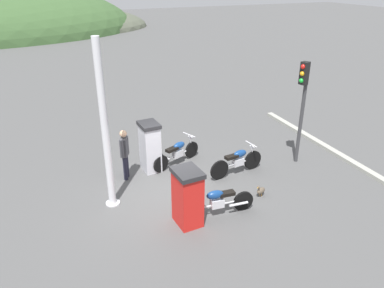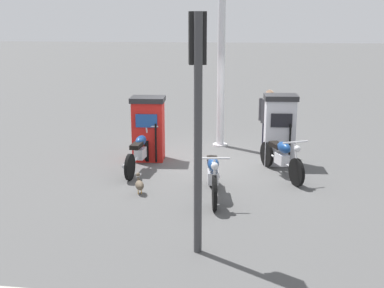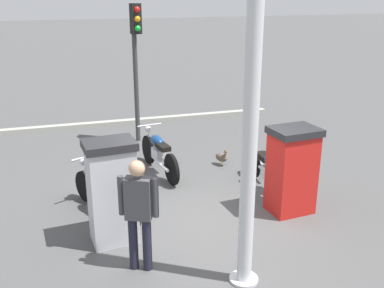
{
  "view_description": "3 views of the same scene",
  "coord_description": "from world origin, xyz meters",
  "px_view_note": "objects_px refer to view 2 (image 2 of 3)",
  "views": [
    {
      "loc": [
        -3.29,
        -9.0,
        6.03
      ],
      "look_at": [
        0.87,
        0.58,
        1.18
      ],
      "focal_mm": 34.61,
      "sensor_mm": 36.0,
      "label": 1
    },
    {
      "loc": [
        11.53,
        0.86,
        3.43
      ],
      "look_at": [
        1.53,
        -0.31,
        0.87
      ],
      "focal_mm": 46.72,
      "sensor_mm": 36.0,
      "label": 2
    },
    {
      "loc": [
        -6.56,
        2.44,
        3.79
      ],
      "look_at": [
        1.0,
        -0.13,
        1.05
      ],
      "focal_mm": 41.85,
      "sensor_mm": 36.0,
      "label": 3
    }
  ],
  "objects_px": {
    "fuel_pump_near": "(148,128)",
    "motorcycle_far_pump": "(282,157)",
    "fuel_pump_far": "(280,129)",
    "wandering_duck": "(139,185)",
    "motorcycle_near_pump": "(140,151)",
    "motorcycle_extra": "(213,175)",
    "roadside_traffic_light": "(198,92)",
    "attendant_person": "(269,117)",
    "canopy_support_pole": "(221,63)"
  },
  "relations": [
    {
      "from": "motorcycle_far_pump",
      "to": "attendant_person",
      "type": "relative_size",
      "value": 1.16
    },
    {
      "from": "motorcycle_extra",
      "to": "attendant_person",
      "type": "xyz_separation_m",
      "value": [
        -3.4,
        1.16,
        0.49
      ]
    },
    {
      "from": "fuel_pump_near",
      "to": "motorcycle_far_pump",
      "type": "height_order",
      "value": "fuel_pump_near"
    },
    {
      "from": "fuel_pump_far",
      "to": "motorcycle_near_pump",
      "type": "height_order",
      "value": "fuel_pump_far"
    },
    {
      "from": "motorcycle_near_pump",
      "to": "motorcycle_extra",
      "type": "relative_size",
      "value": 1.02
    },
    {
      "from": "fuel_pump_far",
      "to": "motorcycle_far_pump",
      "type": "height_order",
      "value": "fuel_pump_far"
    },
    {
      "from": "motorcycle_far_pump",
      "to": "motorcycle_extra",
      "type": "distance_m",
      "value": 2.09
    },
    {
      "from": "fuel_pump_near",
      "to": "fuel_pump_far",
      "type": "distance_m",
      "value": 3.17
    },
    {
      "from": "motorcycle_near_pump",
      "to": "motorcycle_far_pump",
      "type": "bearing_deg",
      "value": 88.36
    },
    {
      "from": "wandering_duck",
      "to": "motorcycle_extra",
      "type": "bearing_deg",
      "value": 88.6
    },
    {
      "from": "fuel_pump_near",
      "to": "canopy_support_pole",
      "type": "relative_size",
      "value": 0.34
    },
    {
      "from": "motorcycle_far_pump",
      "to": "canopy_support_pole",
      "type": "relative_size",
      "value": 0.41
    },
    {
      "from": "wandering_duck",
      "to": "motorcycle_near_pump",
      "type": "bearing_deg",
      "value": -168.07
    },
    {
      "from": "motorcycle_far_pump",
      "to": "roadside_traffic_light",
      "type": "relative_size",
      "value": 0.55
    },
    {
      "from": "fuel_pump_near",
      "to": "motorcycle_extra",
      "type": "bearing_deg",
      "value": 35.39
    },
    {
      "from": "attendant_person",
      "to": "canopy_support_pole",
      "type": "distance_m",
      "value": 1.97
    },
    {
      "from": "fuel_pump_near",
      "to": "roadside_traffic_light",
      "type": "xyz_separation_m",
      "value": [
        4.78,
        1.72,
        1.61
      ]
    },
    {
      "from": "fuel_pump_near",
      "to": "wandering_duck",
      "type": "height_order",
      "value": "fuel_pump_near"
    },
    {
      "from": "attendant_person",
      "to": "wandering_duck",
      "type": "bearing_deg",
      "value": -38.03
    },
    {
      "from": "fuel_pump_far",
      "to": "motorcycle_far_pump",
      "type": "bearing_deg",
      "value": 0.8
    },
    {
      "from": "fuel_pump_far",
      "to": "motorcycle_far_pump",
      "type": "distance_m",
      "value": 1.04
    },
    {
      "from": "attendant_person",
      "to": "fuel_pump_near",
      "type": "bearing_deg",
      "value": -73.02
    },
    {
      "from": "fuel_pump_far",
      "to": "motorcycle_far_pump",
      "type": "xyz_separation_m",
      "value": [
        0.96,
        0.01,
        -0.4
      ]
    },
    {
      "from": "fuel_pump_near",
      "to": "motorcycle_extra",
      "type": "distance_m",
      "value": 3.09
    },
    {
      "from": "fuel_pump_far",
      "to": "motorcycle_far_pump",
      "type": "relative_size",
      "value": 0.87
    },
    {
      "from": "motorcycle_near_pump",
      "to": "wandering_duck",
      "type": "distance_m",
      "value": 1.66
    },
    {
      "from": "motorcycle_far_pump",
      "to": "wandering_duck",
      "type": "height_order",
      "value": "motorcycle_far_pump"
    },
    {
      "from": "attendant_person",
      "to": "canopy_support_pole",
      "type": "height_order",
      "value": "canopy_support_pole"
    },
    {
      "from": "wandering_duck",
      "to": "roadside_traffic_light",
      "type": "xyz_separation_m",
      "value": [
        2.31,
        1.41,
        2.21
      ]
    },
    {
      "from": "attendant_person",
      "to": "wandering_duck",
      "type": "relative_size",
      "value": 4.1
    },
    {
      "from": "motorcycle_near_pump",
      "to": "motorcycle_far_pump",
      "type": "relative_size",
      "value": 1.06
    },
    {
      "from": "fuel_pump_far",
      "to": "roadside_traffic_light",
      "type": "height_order",
      "value": "roadside_traffic_light"
    },
    {
      "from": "fuel_pump_near",
      "to": "canopy_support_pole",
      "type": "xyz_separation_m",
      "value": [
        -1.63,
        1.66,
        1.47
      ]
    },
    {
      "from": "roadside_traffic_light",
      "to": "fuel_pump_far",
      "type": "bearing_deg",
      "value": 163.07
    },
    {
      "from": "motorcycle_near_pump",
      "to": "wandering_duck",
      "type": "height_order",
      "value": "motorcycle_near_pump"
    },
    {
      "from": "wandering_duck",
      "to": "motorcycle_far_pump",
      "type": "bearing_deg",
      "value": 117.72
    },
    {
      "from": "fuel_pump_near",
      "to": "roadside_traffic_light",
      "type": "bearing_deg",
      "value": 19.76
    },
    {
      "from": "fuel_pump_near",
      "to": "wandering_duck",
      "type": "bearing_deg",
      "value": 7.14
    },
    {
      "from": "fuel_pump_near",
      "to": "attendant_person",
      "type": "xyz_separation_m",
      "value": [
        -0.9,
        2.94,
        0.16
      ]
    },
    {
      "from": "fuel_pump_far",
      "to": "fuel_pump_near",
      "type": "bearing_deg",
      "value": -90.0
    },
    {
      "from": "fuel_pump_far",
      "to": "wandering_duck",
      "type": "bearing_deg",
      "value": -49.23
    },
    {
      "from": "attendant_person",
      "to": "motorcycle_far_pump",
      "type": "bearing_deg",
      "value": 7.47
    },
    {
      "from": "motorcycle_far_pump",
      "to": "fuel_pump_far",
      "type": "bearing_deg",
      "value": -179.2
    },
    {
      "from": "roadside_traffic_light",
      "to": "canopy_support_pole",
      "type": "xyz_separation_m",
      "value": [
        -6.41,
        -0.05,
        -0.14
      ]
    },
    {
      "from": "roadside_traffic_light",
      "to": "motorcycle_extra",
      "type": "bearing_deg",
      "value": 178.43
    },
    {
      "from": "motorcycle_near_pump",
      "to": "canopy_support_pole",
      "type": "relative_size",
      "value": 0.44
    },
    {
      "from": "fuel_pump_far",
      "to": "motorcycle_near_pump",
      "type": "xyz_separation_m",
      "value": [
        0.86,
        -3.2,
        -0.41
      ]
    },
    {
      "from": "fuel_pump_far",
      "to": "motorcycle_extra",
      "type": "xyz_separation_m",
      "value": [
        2.5,
        -1.39,
        -0.38
      ]
    },
    {
      "from": "fuel_pump_near",
      "to": "motorcycle_near_pump",
      "type": "distance_m",
      "value": 0.93
    },
    {
      "from": "canopy_support_pole",
      "to": "fuel_pump_far",
      "type": "bearing_deg",
      "value": 42.7
    }
  ]
}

